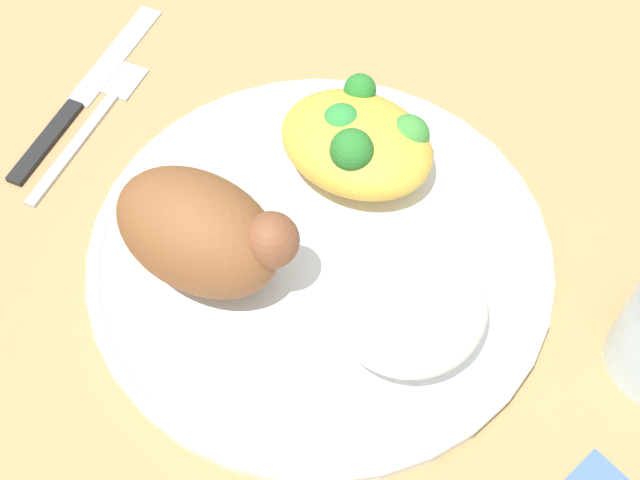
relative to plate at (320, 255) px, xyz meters
The scene contains 7 objects.
ground_plane 0.01m from the plate, ahead, with size 2.00×2.00×0.00m, color #A4804E.
plate is the anchor object (origin of this frame).
roasted_chicken 0.08m from the plate, 138.77° to the right, with size 0.12×0.07×0.07m.
rice_pile 0.08m from the plate, 13.15° to the right, with size 0.09×0.09×0.04m, color white.
mac_cheese_with_broccoli 0.08m from the plate, 102.03° to the left, with size 0.11×0.08×0.05m.
fork 0.20m from the plate, behind, with size 0.03×0.14×0.01m.
knife 0.22m from the plate, behind, with size 0.04×0.19×0.01m.
Camera 1 is at (0.16, -0.25, 0.48)m, focal length 48.77 mm.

